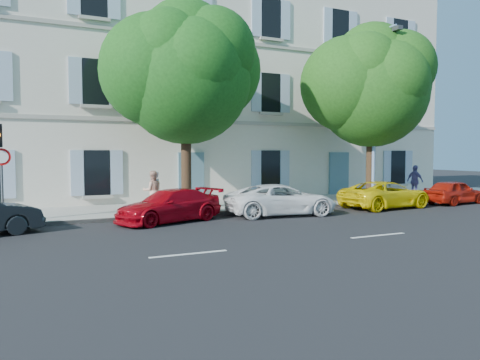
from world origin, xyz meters
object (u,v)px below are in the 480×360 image
car_white_coupe (281,200)px  tree_right (372,92)px  road_sign (2,169)px  pedestrian_c (415,181)px  car_yellow_supercar (385,195)px  pedestrian_b (152,191)px  tree_left (186,79)px  street_lamp (377,106)px  car_red_hatchback (454,192)px  pedestrian_a (155,190)px  car_red_coupe (169,206)px

car_white_coupe → tree_right: bearing=-67.6°
road_sign → pedestrian_c: road_sign is taller
car_yellow_supercar → pedestrian_b: (-9.99, 2.32, 0.35)m
tree_left → street_lamp: 9.11m
car_white_coupe → car_red_hatchback: car_white_coupe is taller
tree_right → car_red_hatchback: bearing=-24.9°
car_white_coupe → pedestrian_a: (-4.40, 2.71, 0.32)m
car_red_coupe → car_yellow_supercar: 9.97m
car_red_hatchback → pedestrian_a: size_ratio=2.16×
pedestrian_a → pedestrian_b: bearing=31.6°
pedestrian_c → pedestrian_a: bearing=83.2°
pedestrian_a → pedestrian_c: (13.85, -0.46, 0.04)m
street_lamp → tree_left: bearing=172.6°
tree_right → road_sign: bearing=-179.3°
car_red_coupe → car_red_hatchback: car_red_coupe is taller
car_red_coupe → tree_left: tree_left is taller
tree_left → pedestrian_a: 4.73m
car_yellow_supercar → pedestrian_b: pedestrian_b is taller
road_sign → pedestrian_b: size_ratio=1.54×
car_yellow_supercar → tree_left: size_ratio=0.53×
car_yellow_supercar → tree_left: bearing=69.0°
car_red_coupe → street_lamp: size_ratio=0.51×
car_red_hatchback → street_lamp: 5.72m
street_lamp → car_white_coupe: bearing=-168.3°
road_sign → car_red_hatchback: bearing=-4.5°
pedestrian_b → pedestrian_c: size_ratio=0.96×
car_white_coupe → road_sign: 10.11m
car_red_coupe → road_sign: size_ratio=1.63×
tree_right → street_lamp: bearing=-99.9°
car_red_coupe → tree_right: size_ratio=0.50×
car_yellow_supercar → tree_right: size_ratio=0.54×
car_red_coupe → road_sign: 5.67m
car_red_hatchback → pedestrian_b: size_ratio=2.12×
road_sign → pedestrian_c: (19.37, 0.79, -0.96)m
tree_right → car_white_coupe: bearing=-164.4°
car_red_hatchback → pedestrian_c: bearing=-2.8°
tree_left → road_sign: (-6.76, -0.92, -3.55)m
car_red_coupe → road_sign: road_sign is taller
car_white_coupe → pedestrian_b: 5.17m
car_red_hatchback → tree_left: 13.90m
tree_left → pedestrian_a: (-1.25, 0.33, -4.55)m
car_red_coupe → car_white_coupe: (4.56, -0.16, 0.03)m
car_yellow_supercar → pedestrian_a: 10.17m
street_lamp → pedestrian_c: bearing=16.2°
tree_right → pedestrian_a: (-10.33, 1.06, -4.45)m
car_red_coupe → pedestrian_c: pedestrian_c is taller
tree_right → pedestrian_b: (-10.51, 0.72, -4.43)m
car_yellow_supercar → tree_left: tree_left is taller
tree_left → street_lamp: bearing=-7.4°
road_sign → pedestrian_b: 5.50m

